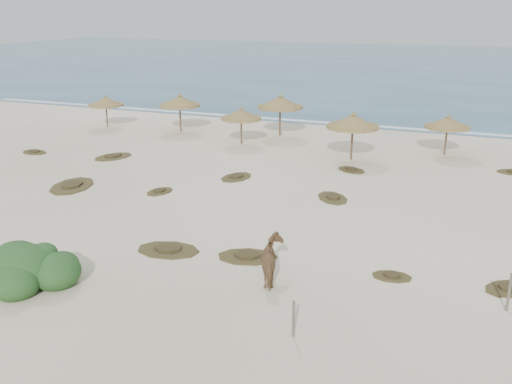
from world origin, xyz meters
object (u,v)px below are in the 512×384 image
palapa_1 (180,102)px  bush (28,269)px  horse (273,261)px  palapa_0 (106,102)px

palapa_1 → bush: bearing=-73.2°
horse → palapa_1: bearing=-77.6°
palapa_0 → horse: bearing=-43.7°
palapa_0 → palapa_1: bearing=6.7°
bush → horse: bearing=22.1°
palapa_0 → bush: size_ratio=0.95×
horse → bush: size_ratio=0.52×
palapa_1 → bush: (6.98, -23.17, -1.66)m
horse → palapa_0: bearing=-66.9°
palapa_0 → palapa_1: 5.96m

